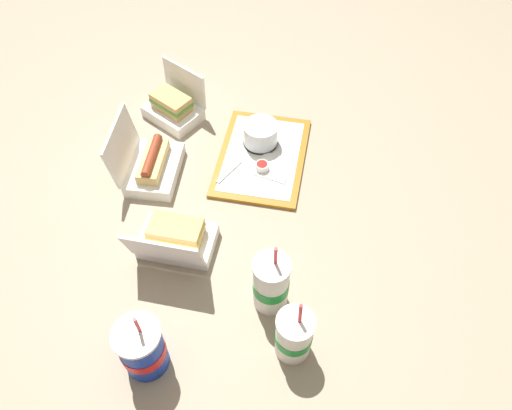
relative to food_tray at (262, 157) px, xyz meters
The scene contains 12 objects.
ground_plane 0.27m from the food_tray, behind, with size 3.20×3.20×0.00m, color gray.
food_tray is the anchor object (origin of this frame).
cake_container 0.07m from the food_tray, 16.25° to the left, with size 0.11×0.11×0.07m.
ketchup_cup 0.06m from the food_tray, behind, with size 0.04×0.04×0.02m.
napkin_stack 0.06m from the food_tray, 132.28° to the right, with size 0.10×0.10×0.00m, color white.
plastic_fork 0.12m from the food_tray, 136.46° to the left, with size 0.11×0.01×0.01m, color white.
clamshell_sandwich_back 0.40m from the food_tray, 157.08° to the left, with size 0.17×0.20×0.16m.
clamshell_sandwich_right 0.35m from the food_tray, 68.41° to the left, with size 0.20×0.22×0.16m.
clamshell_hotdog_corner 0.34m from the food_tray, 112.61° to the left, with size 0.22×0.18×0.18m.
soda_cup_center 0.49m from the food_tray, 166.06° to the right, with size 0.09×0.09×0.23m.
soda_cup_corner 0.62m from the food_tray, 161.84° to the right, with size 0.09×0.09×0.21m.
soda_cup_back 0.70m from the food_tray, 169.17° to the left, with size 0.11×0.11×0.22m.
Camera 1 is at (-0.77, -0.19, 1.13)m, focal length 35.00 mm.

